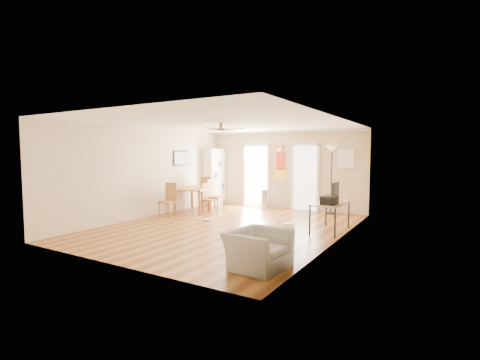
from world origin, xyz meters
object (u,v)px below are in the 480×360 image
Objects in this scene: dining_chair_right_b at (210,198)px; torchiere_lamp at (331,180)px; bookshelf at (215,177)px; dining_chair_near at (167,200)px; dining_chair_right_a at (216,195)px; trash_can at (265,199)px; wastebasket_a at (288,229)px; dining_chair_far at (210,192)px; armchair at (258,250)px; printer at (329,200)px; dining_table at (196,199)px; computer_desk at (330,217)px.

torchiere_lamp is at bearing -59.51° from dining_chair_right_b.
dining_chair_near is at bearing -75.49° from bookshelf.
dining_chair_right_a reaches higher than dining_chair_near.
bookshelf reaches higher than trash_can.
wastebasket_a is (3.29, -1.89, -0.37)m from dining_chair_right_a.
armchair is (4.29, -4.63, -0.23)m from dining_chair_far.
dining_chair_right_a is 2.73× the size of printer.
trash_can is (1.07, 1.70, -0.14)m from dining_chair_right_b.
torchiere_lamp is at bearing 12.85° from bookshelf.
dining_chair_far is at bearing 54.55° from dining_chair_right_a.
dining_table is at bearing -155.07° from torchiere_lamp.
dining_chair_right_a reaches higher than dining_chair_right_b.
dining_chair_right_a is 1.63m from dining_chair_near.
dining_chair_far reaches higher than computer_desk.
dining_table is 1.18× the size of computer_desk.
trash_can is at bearing -178.32° from torchiere_lamp.
wastebasket_a is at bearing -21.85° from dining_table.
printer is at bearing -42.34° from trash_can.
printer is (0.08, -0.35, 0.45)m from computer_desk.
torchiere_lamp reaches higher than armchair.
armchair is (3.75, -4.23, -0.20)m from dining_chair_right_a.
dining_chair_far is 0.51× the size of torchiere_lamp.
printer is (4.05, -1.02, 0.34)m from dining_chair_right_b.
dining_chair_right_a reaches higher than trash_can.
dining_chair_right_b reaches higher than dining_table.
computer_desk is at bearing 163.89° from dining_chair_far.
wastebasket_a is (-0.69, -0.89, -0.21)m from computer_desk.
dining_chair_far is at bearing 149.07° from wastebasket_a.
computer_desk is (2.90, -2.36, 0.02)m from trash_can.
bookshelf reaches higher than printer.
dining_chair_right_a is 3.81m from wastebasket_a.
wastebasket_a is at bearing -26.34° from bookshelf.
bookshelf is at bearing -177.44° from torchiere_lamp.
dining_chair_far is (-0.54, 0.73, 0.08)m from dining_chair_right_b.
dining_chair_right_b is 4.19m from printer.
dining_table is 4.14m from wastebasket_a.
armchair is at bearing -94.78° from printer.
dining_chair_near is 1.87m from dining_chair_far.
dining_chair_right_b reaches higher than printer.
dining_table is 1.61× the size of armchair.
dining_chair_near is at bearing -99.13° from dining_table.
dining_chair_right_a is 4.28m from printer.
torchiere_lamp is at bearing 106.48° from printer.
bookshelf is 5.33× the size of printer.
bookshelf is 1.31× the size of dining_table.
dining_chair_far is (0.19, 1.86, 0.05)m from dining_chair_near.
dining_chair_far is at bearing 38.41° from dining_chair_right_b.
dining_chair_right_a is at bearing -43.00° from bookshelf.
dining_chair_right_a is at bearing -127.97° from trash_can.
bookshelf reaches higher than dining_table.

